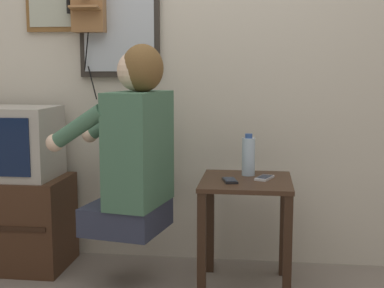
{
  "coord_description": "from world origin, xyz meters",
  "views": [
    {
      "loc": [
        0.53,
        -1.91,
        1.11
      ],
      "look_at": [
        0.2,
        0.64,
        0.75
      ],
      "focal_mm": 50.0,
      "sensor_mm": 36.0,
      "label": 1
    }
  ],
  "objects_px": {
    "person": "(134,147)",
    "television": "(2,142)",
    "cell_phone_held": "(230,180)",
    "wall_mirror": "(119,18)",
    "water_bottle": "(248,156)",
    "cell_phone_spare": "(264,178)",
    "wall_phone_antique": "(89,1)"
  },
  "relations": [
    {
      "from": "cell_phone_spare",
      "to": "water_bottle",
      "type": "distance_m",
      "value": 0.15
    },
    {
      "from": "wall_mirror",
      "to": "wall_phone_antique",
      "type": "bearing_deg",
      "value": -165.68
    },
    {
      "from": "cell_phone_held",
      "to": "water_bottle",
      "type": "xyz_separation_m",
      "value": [
        0.08,
        0.17,
        0.09
      ]
    },
    {
      "from": "cell_phone_held",
      "to": "water_bottle",
      "type": "bearing_deg",
      "value": 49.38
    },
    {
      "from": "person",
      "to": "wall_phone_antique",
      "type": "relative_size",
      "value": 1.23
    },
    {
      "from": "person",
      "to": "wall_phone_antique",
      "type": "xyz_separation_m",
      "value": [
        -0.34,
        0.4,
        0.76
      ]
    },
    {
      "from": "wall_mirror",
      "to": "water_bottle",
      "type": "bearing_deg",
      "value": -21.27
    },
    {
      "from": "person",
      "to": "television",
      "type": "relative_size",
      "value": 1.57
    },
    {
      "from": "cell_phone_held",
      "to": "cell_phone_spare",
      "type": "height_order",
      "value": "same"
    },
    {
      "from": "wall_phone_antique",
      "to": "cell_phone_spare",
      "type": "distance_m",
      "value": 1.39
    },
    {
      "from": "television",
      "to": "cell_phone_held",
      "type": "bearing_deg",
      "value": -9.91
    },
    {
      "from": "cell_phone_held",
      "to": "television",
      "type": "bearing_deg",
      "value": 156.07
    },
    {
      "from": "television",
      "to": "water_bottle",
      "type": "bearing_deg",
      "value": -2.27
    },
    {
      "from": "television",
      "to": "wall_mirror",
      "type": "distance_m",
      "value": 0.95
    },
    {
      "from": "cell_phone_spare",
      "to": "water_bottle",
      "type": "height_order",
      "value": "water_bottle"
    },
    {
      "from": "television",
      "to": "wall_mirror",
      "type": "xyz_separation_m",
      "value": [
        0.62,
        0.24,
        0.69
      ]
    },
    {
      "from": "television",
      "to": "cell_phone_held",
      "type": "height_order",
      "value": "television"
    },
    {
      "from": "person",
      "to": "water_bottle",
      "type": "bearing_deg",
      "value": -63.75
    },
    {
      "from": "television",
      "to": "cell_phone_held",
      "type": "relative_size",
      "value": 4.42
    },
    {
      "from": "person",
      "to": "cell_phone_spare",
      "type": "xyz_separation_m",
      "value": [
        0.64,
        0.07,
        -0.15
      ]
    },
    {
      "from": "cell_phone_spare",
      "to": "water_bottle",
      "type": "bearing_deg",
      "value": 155.49
    },
    {
      "from": "person",
      "to": "cell_phone_held",
      "type": "bearing_deg",
      "value": -80.85
    },
    {
      "from": "wall_phone_antique",
      "to": "wall_mirror",
      "type": "height_order",
      "value": "wall_mirror"
    },
    {
      "from": "wall_phone_antique",
      "to": "wall_mirror",
      "type": "xyz_separation_m",
      "value": [
        0.16,
        0.04,
        -0.09
      ]
    },
    {
      "from": "television",
      "to": "cell_phone_spare",
      "type": "xyz_separation_m",
      "value": [
        1.44,
        -0.14,
        -0.13
      ]
    },
    {
      "from": "wall_phone_antique",
      "to": "water_bottle",
      "type": "xyz_separation_m",
      "value": [
        0.9,
        -0.25,
        -0.82
      ]
    },
    {
      "from": "wall_mirror",
      "to": "water_bottle",
      "type": "height_order",
      "value": "wall_mirror"
    },
    {
      "from": "television",
      "to": "cell_phone_spare",
      "type": "distance_m",
      "value": 1.46
    },
    {
      "from": "wall_mirror",
      "to": "cell_phone_held",
      "type": "height_order",
      "value": "wall_mirror"
    },
    {
      "from": "person",
      "to": "television",
      "type": "distance_m",
      "value": 0.83
    },
    {
      "from": "water_bottle",
      "to": "person",
      "type": "bearing_deg",
      "value": -164.59
    },
    {
      "from": "television",
      "to": "cell_phone_spare",
      "type": "height_order",
      "value": "television"
    }
  ]
}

